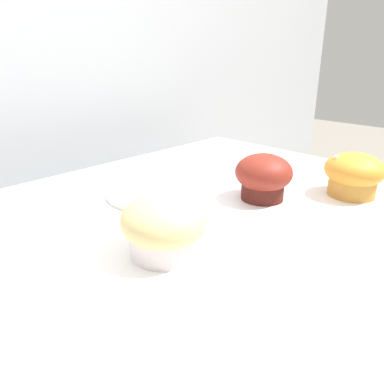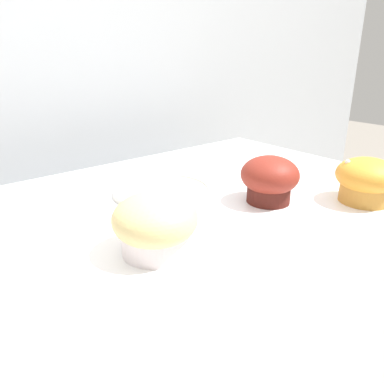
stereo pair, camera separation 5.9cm
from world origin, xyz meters
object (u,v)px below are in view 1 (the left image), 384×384
muffin_back_right (263,176)px  serving_plate (156,192)px  muffin_back_left (164,226)px  muffin_front_left (354,174)px

muffin_back_right → serving_plate: bearing=127.7°
muffin_back_left → serving_plate: (0.14, 0.18, -0.04)m
muffin_front_left → serving_plate: bearing=133.6°
muffin_back_right → muffin_front_left: size_ratio=0.96×
muffin_back_right → serving_plate: size_ratio=0.55×
muffin_back_left → muffin_back_right: (0.26, 0.02, 0.00)m
muffin_back_left → muffin_front_left: 0.40m
serving_plate → muffin_front_left: bearing=-46.4°
muffin_back_left → muffin_front_left: size_ratio=1.06×
serving_plate → muffin_back_right: bearing=-52.3°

